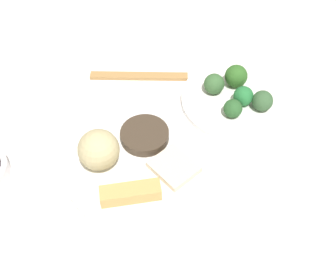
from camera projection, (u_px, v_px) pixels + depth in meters
name	position (u px, v px, depth m)	size (l,w,h in m)	color
tabletop	(128.00, 171.00, 0.84)	(2.20, 2.20, 0.02)	white
main_plate	(137.00, 168.00, 0.82)	(0.26, 0.26, 0.02)	white
rice_scoop	(99.00, 150.00, 0.79)	(0.07, 0.07, 0.07)	#C5B682
spring_roll	(131.00, 193.00, 0.76)	(0.10, 0.03, 0.03)	tan
crab_rangoon_wonton	(174.00, 167.00, 0.80)	(0.08, 0.07, 0.01)	beige
stir_fry_heap	(143.00, 134.00, 0.85)	(0.09, 0.09, 0.02)	#403326
broccoli_plate	(237.00, 100.00, 0.93)	(0.23, 0.23, 0.01)	white
broccoli_floret_0	(243.00, 96.00, 0.90)	(0.04, 0.04, 0.04)	#267237
broccoli_floret_1	(263.00, 101.00, 0.89)	(0.04, 0.04, 0.04)	#375B36
broccoli_floret_2	(236.00, 76.00, 0.93)	(0.05, 0.05, 0.05)	#316325
broccoli_floret_3	(214.00, 84.00, 0.92)	(0.04, 0.04, 0.04)	#3A6435
broccoli_floret_4	(233.00, 108.00, 0.88)	(0.04, 0.04, 0.04)	#2B5A2B
chopsticks_pair	(139.00, 76.00, 0.98)	(0.22, 0.02, 0.01)	#AE8149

